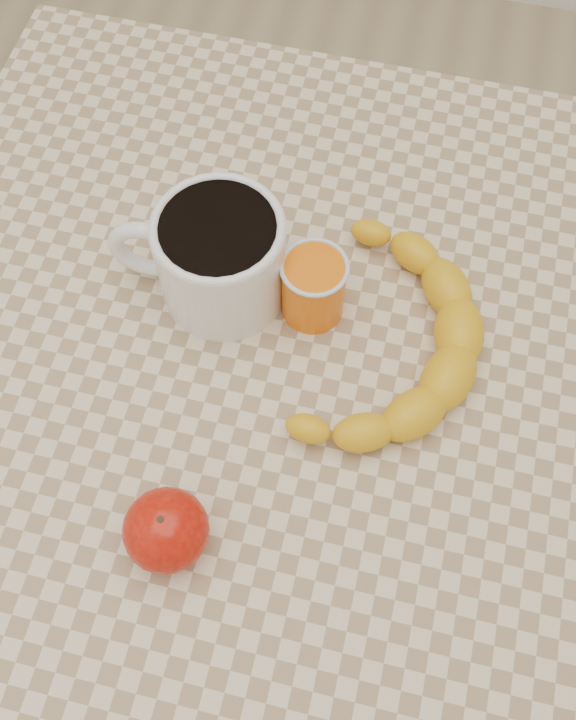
% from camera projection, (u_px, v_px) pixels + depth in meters
% --- Properties ---
extents(ground, '(3.00, 3.00, 0.00)m').
position_uv_depth(ground, '(288.00, 557.00, 1.40)').
color(ground, tan).
rests_on(ground, ground).
extents(table, '(0.80, 0.80, 0.75)m').
position_uv_depth(table, '(288.00, 407.00, 0.81)').
color(table, beige).
rests_on(table, ground).
extents(coffee_mug, '(0.17, 0.13, 0.10)m').
position_uv_depth(coffee_mug, '(217.00, 255.00, 0.72)').
color(coffee_mug, white).
rests_on(coffee_mug, table).
extents(orange_juice_glass, '(0.06, 0.06, 0.07)m').
position_uv_depth(orange_juice_glass, '(313.00, 287.00, 0.73)').
color(orange_juice_glass, orange).
rests_on(orange_juice_glass, table).
extents(apple, '(0.09, 0.09, 0.06)m').
position_uv_depth(apple, '(166.00, 530.00, 0.63)').
color(apple, '#960A05').
rests_on(apple, table).
extents(banana, '(0.33, 0.38, 0.05)m').
position_uv_depth(banana, '(387.00, 341.00, 0.72)').
color(banana, yellow).
rests_on(banana, table).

